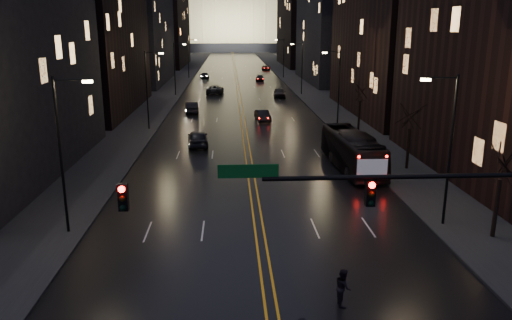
{
  "coord_description": "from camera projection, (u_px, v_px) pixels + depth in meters",
  "views": [
    {
      "loc": [
        -1.63,
        -17.18,
        11.5
      ],
      "look_at": [
        -0.17,
        10.4,
        4.14
      ],
      "focal_mm": 35.0,
      "sensor_mm": 36.0,
      "label": 1
    }
  ],
  "objects": [
    {
      "name": "receding_car_c",
      "position": [
        260.0,
        78.0,
        109.76
      ],
      "size": [
        2.14,
        4.53,
        1.28
      ],
      "primitive_type": "imported",
      "rotation": [
        0.0,
        0.0,
        -0.08
      ],
      "color": "black",
      "rests_on": "ground"
    },
    {
      "name": "oncoming_car_a",
      "position": [
        198.0,
        138.0,
        49.72
      ],
      "size": [
        2.35,
        4.97,
        1.64
      ],
      "primitive_type": "imported",
      "rotation": [
        0.0,
        0.0,
        3.23
      ],
      "color": "black",
      "rests_on": "ground"
    },
    {
      "name": "streetlamp_right_far",
      "position": [
        301.0,
        66.0,
        86.41
      ],
      "size": [
        2.13,
        0.25,
        9.0
      ],
      "color": "black",
      "rests_on": "ground"
    },
    {
      "name": "pedestrian_b",
      "position": [
        343.0,
        287.0,
        21.15
      ],
      "size": [
        0.46,
        0.81,
        1.66
      ],
      "primitive_type": "imported",
      "rotation": [
        0.0,
        0.0,
        1.59
      ],
      "color": "black",
      "rests_on": "ground"
    },
    {
      "name": "oncoming_car_b",
      "position": [
        191.0,
        107.0,
        68.96
      ],
      "size": [
        2.24,
        4.91,
        1.56
      ],
      "primitive_type": "imported",
      "rotation": [
        0.0,
        0.0,
        3.27
      ],
      "color": "black",
      "rests_on": "ground"
    },
    {
      "name": "streetlamp_right_near",
      "position": [
        448.0,
        143.0,
        28.51
      ],
      "size": [
        2.13,
        0.25,
        9.0
      ],
      "color": "black",
      "rests_on": "ground"
    },
    {
      "name": "bus",
      "position": [
        352.0,
        151.0,
        41.51
      ],
      "size": [
        3.16,
        11.3,
        3.12
      ],
      "primitive_type": "imported",
      "rotation": [
        0.0,
        0.0,
        0.05
      ],
      "color": "black",
      "rests_on": "ground"
    },
    {
      "name": "building_left_mid",
      "position": [
        84.0,
        8.0,
        67.05
      ],
      "size": [
        12.0,
        30.0,
        28.0
      ],
      "primitive_type": "cube",
      "color": "black",
      "rests_on": "ground"
    },
    {
      "name": "traffic_signal",
      "position": [
        433.0,
        204.0,
        18.61
      ],
      "size": [
        17.29,
        0.45,
        7.0
      ],
      "color": "black",
      "rests_on": "ground"
    },
    {
      "name": "receding_car_a",
      "position": [
        263.0,
        116.0,
        62.96
      ],
      "size": [
        1.98,
        4.41,
        1.4
      ],
      "primitive_type": "imported",
      "rotation": [
        0.0,
        0.0,
        0.12
      ],
      "color": "black",
      "rests_on": "ground"
    },
    {
      "name": "capitol",
      "position": [
        232.0,
        16.0,
        256.43
      ],
      "size": [
        90.0,
        50.0,
        58.5
      ],
      "color": "black",
      "rests_on": "ground"
    },
    {
      "name": "oncoming_car_c",
      "position": [
        215.0,
        90.0,
        88.6
      ],
      "size": [
        3.17,
        5.95,
        1.59
      ],
      "primitive_type": "imported",
      "rotation": [
        0.0,
        0.0,
        3.05
      ],
      "color": "black",
      "rests_on": "ground"
    },
    {
      "name": "streetlamp_left_far",
      "position": [
        176.0,
        66.0,
        85.3
      ],
      "size": [
        2.13,
        0.25,
        9.0
      ],
      "color": "black",
      "rests_on": "ground"
    },
    {
      "name": "tree_right_far",
      "position": [
        360.0,
        92.0,
        55.79
      ],
      "size": [
        2.4,
        2.4,
        6.65
      ],
      "color": "black",
      "rests_on": "ground"
    },
    {
      "name": "center_line",
      "position": [
        235.0,
        68.0,
        145.05
      ],
      "size": [
        0.62,
        320.0,
        0.01
      ],
      "primitive_type": "cube",
      "color": "orange",
      "rests_on": "road"
    },
    {
      "name": "sidewalk_right",
      "position": [
        283.0,
        68.0,
        145.75
      ],
      "size": [
        8.0,
        320.0,
        0.16
      ],
      "primitive_type": "cube",
      "color": "black",
      "rests_on": "ground"
    },
    {
      "name": "tree_right_mid",
      "position": [
        411.0,
        116.0,
        40.35
      ],
      "size": [
        2.4,
        2.4,
        6.65
      ],
      "color": "black",
      "rests_on": "ground"
    },
    {
      "name": "tree_right_near",
      "position": [
        502.0,
        161.0,
        26.84
      ],
      "size": [
        2.4,
        2.4,
        6.65
      ],
      "color": "black",
      "rests_on": "ground"
    },
    {
      "name": "building_right_dist",
      "position": [
        302.0,
        29.0,
        152.95
      ],
      "size": [
        12.0,
        40.0,
        22.0
      ],
      "primitive_type": "cube",
      "color": "black",
      "rests_on": "ground"
    },
    {
      "name": "streetlamp_left_mid",
      "position": [
        148.0,
        86.0,
        56.36
      ],
      "size": [
        2.13,
        0.25,
        9.0
      ],
      "color": "black",
      "rests_on": "ground"
    },
    {
      "name": "receding_car_b",
      "position": [
        279.0,
        93.0,
        84.02
      ],
      "size": [
        2.24,
        4.96,
        1.65
      ],
      "primitive_type": "imported",
      "rotation": [
        0.0,
        0.0,
        -0.06
      ],
      "color": "black",
      "rests_on": "ground"
    },
    {
      "name": "building_left_far",
      "position": [
        137.0,
        35.0,
        104.74
      ],
      "size": [
        12.0,
        34.0,
        20.0
      ],
      "primitive_type": "cube",
      "color": "black",
      "rests_on": "ground"
    },
    {
      "name": "streetlamp_right_mid",
      "position": [
        337.0,
        85.0,
        57.46
      ],
      "size": [
        2.13,
        0.25,
        9.0
      ],
      "color": "black",
      "rests_on": "ground"
    },
    {
      "name": "sidewalk_left",
      "position": [
        187.0,
        68.0,
        144.32
      ],
      "size": [
        8.0,
        320.0,
        0.16
      ],
      "primitive_type": "cube",
      "color": "black",
      "rests_on": "ground"
    },
    {
      "name": "streetlamp_left_dist",
      "position": [
        189.0,
        56.0,
        114.25
      ],
      "size": [
        2.13,
        0.25,
        9.0
      ],
      "color": "black",
      "rests_on": "ground"
    },
    {
      "name": "oncoming_car_d",
      "position": [
        204.0,
        76.0,
        115.46
      ],
      "size": [
        2.48,
        4.86,
        1.35
      ],
      "primitive_type": "imported",
      "rotation": [
        0.0,
        0.0,
        3.27
      ],
      "color": "black",
      "rests_on": "ground"
    },
    {
      "name": "building_right_mid",
      "position": [
        335.0,
        20.0,
        106.12
      ],
      "size": [
        12.0,
        34.0,
        26.0
      ],
      "primitive_type": "cube",
      "color": "black",
      "rests_on": "ground"
    },
    {
      "name": "streetlamp_left_near",
      "position": [
        63.0,
        148.0,
        27.41
      ],
      "size": [
        2.13,
        0.25,
        9.0
      ],
      "color": "black",
      "rests_on": "ground"
    },
    {
      "name": "building_left_dist",
      "position": [
        165.0,
        26.0,
        150.54
      ],
      "size": [
        12.0,
        40.0,
        24.0
      ],
      "primitive_type": "cube",
      "color": "black",
      "rests_on": "ground"
    },
    {
      "name": "road",
      "position": [
        235.0,
        68.0,
        145.06
      ],
      "size": [
        20.0,
        320.0,
        0.02
      ],
      "primitive_type": "cube",
      "color": "black",
      "rests_on": "ground"
    },
    {
      "name": "streetlamp_right_dist",
      "position": [
        283.0,
        56.0,
        115.36
      ],
      "size": [
        2.13,
        0.25,
        9.0
      ],
      "color": "black",
      "rests_on": "ground"
    },
    {
      "name": "receding_car_d",
      "position": [
        266.0,
        68.0,
        138.04
      ],
      "size": [
        2.5,
        4.94,
        1.34
      ],
      "primitive_type": "imported",
      "rotation": [
        0.0,
        0.0,
        -0.06
      ],
      "color": "black",
      "rests_on": "ground"
    }
  ]
}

